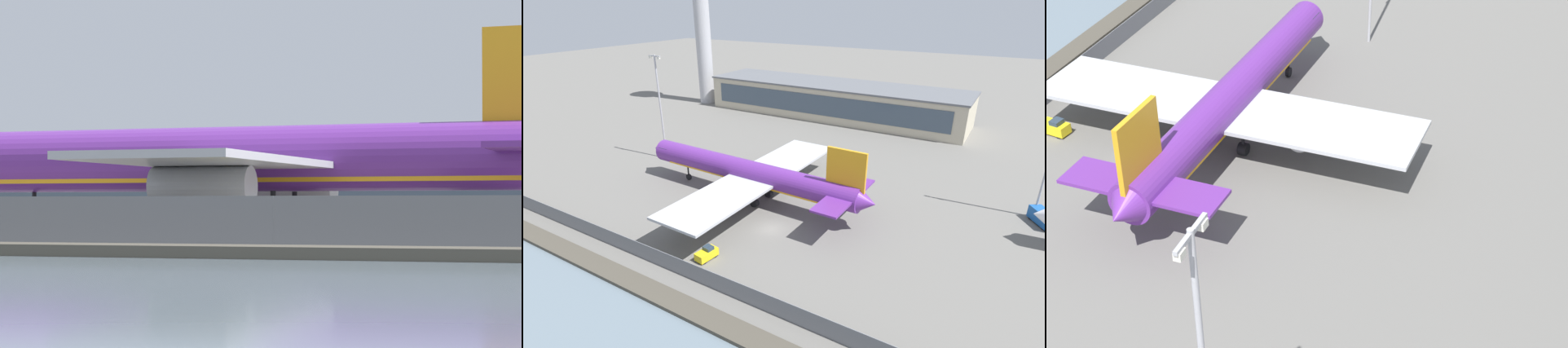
# 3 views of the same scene
# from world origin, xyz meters

# --- Properties ---
(ground_plane) EXTENTS (500.00, 500.00, 0.00)m
(ground_plane) POSITION_xyz_m (0.00, 0.00, 0.00)
(ground_plane) COLOR #66635E
(cargo_jet_purple) EXTENTS (48.09, 41.48, 13.02)m
(cargo_jet_purple) POSITION_xyz_m (-8.66, 7.35, 4.97)
(cargo_jet_purple) COLOR #602889
(cargo_jet_purple) RESTS_ON ground
(baggage_tug) EXTENTS (2.01, 3.38, 1.80)m
(baggage_tug) POSITION_xyz_m (-3.34, -11.37, 0.81)
(baggage_tug) COLOR yellow
(baggage_tug) RESTS_ON ground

